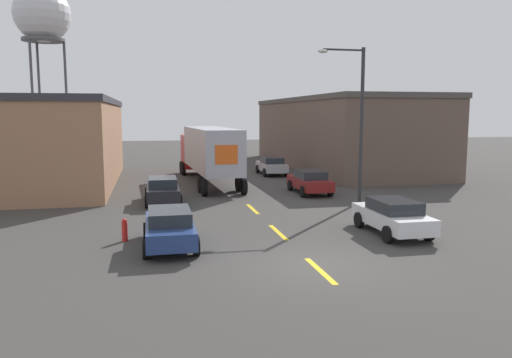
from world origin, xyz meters
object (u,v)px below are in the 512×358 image
Objects in this scene: parked_car_right_far at (272,165)px; street_lamp at (357,114)px; parked_car_left_far at (163,189)px; water_tower at (42,16)px; parked_car_left_near at (170,227)px; parked_car_right_mid at (310,181)px; parked_car_right_near at (393,216)px; fire_hydrant at (125,230)px; semi_truck at (208,150)px.

street_lamp is at bearing -84.24° from parked_car_right_far.
water_tower is (-11.51, 30.77, 14.59)m from parked_car_left_far.
water_tower reaches higher than parked_car_left_near.
water_tower is (-11.51, 40.28, 14.59)m from parked_car_left_near.
parked_car_left_far is at bearing -170.19° from parked_car_right_mid.
parked_car_right_near is (0.00, -10.90, 0.00)m from parked_car_right_mid.
street_lamp is at bearing 34.93° from parked_car_left_near.
parked_car_right_far is at bearing 66.64° from parked_car_left_near.
street_lamp reaches higher than parked_car_right_near.
parked_car_left_near and parked_car_right_near have the same top height.
water_tower is (-20.60, 29.19, 14.59)m from parked_car_right_mid.
street_lamp reaches higher than parked_car_left_far.
parked_car_right_far is at bearing 90.00° from parked_car_right_mid.
fire_hydrant is (9.82, -39.01, -14.92)m from water_tower.
parked_car_left_far is 1.00× the size of parked_car_right_near.
parked_car_right_mid is 38.60m from water_tower.
parked_car_right_mid is at bearing -50.55° from semi_truck.
parked_car_left_far is at bearing 78.46° from fire_hydrant.
semi_truck is 3.17× the size of parked_car_left_far.
street_lamp reaches higher than parked_car_right_mid.
parked_car_left_far is 0.52× the size of street_lamp.
street_lamp is at bearing -69.79° from parked_car_right_mid.
parked_car_left_near and parked_car_right_far have the same top height.
water_tower is at bearing 120.31° from semi_truck.
parked_car_left_near is 1.00× the size of parked_car_right_far.
parked_car_right_mid is 4.87× the size of fire_hydrant.
parked_car_right_mid is at bearing 42.33° from fire_hydrant.
water_tower is at bearing 110.50° from parked_car_left_far.
water_tower is at bearing 117.19° from parked_car_right_near.
parked_car_right_mid is (5.64, -6.22, -1.60)m from semi_truck.
parked_car_left_near is 1.00× the size of parked_car_left_far.
fire_hydrant is at bearing -75.87° from water_tower.
parked_car_left_near is at bearing -90.00° from parked_car_left_far.
street_lamp is (10.48, -2.19, 4.15)m from parked_car_left_far.
parked_car_left_far is 4.87× the size of fire_hydrant.
parked_car_left_far is 1.00× the size of parked_car_right_far.
parked_car_right_mid is 0.52× the size of street_lamp.
parked_car_left_near is (-3.45, -17.31, -1.60)m from semi_truck.
street_lamp is (10.48, 7.32, 4.15)m from parked_car_left_near.
parked_car_right_mid is 1.00× the size of parked_car_right_near.
semi_truck reaches higher than parked_car_right_far.
semi_truck is 6.96m from parked_car_right_far.
parked_car_right_near is at bearing -90.00° from parked_car_right_mid.
parked_car_left_near is at bearing -74.06° from water_tower.
parked_car_left_far is 11.48m from street_lamp.
fire_hydrant is at bearing -118.58° from parked_car_right_far.
parked_car_right_far is 4.87× the size of fire_hydrant.
parked_car_left_far is 14.70m from parked_car_right_far.
water_tower is (-20.60, 40.09, 14.59)m from parked_car_right_near.
parked_car_left_far reaches higher than fire_hydrant.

